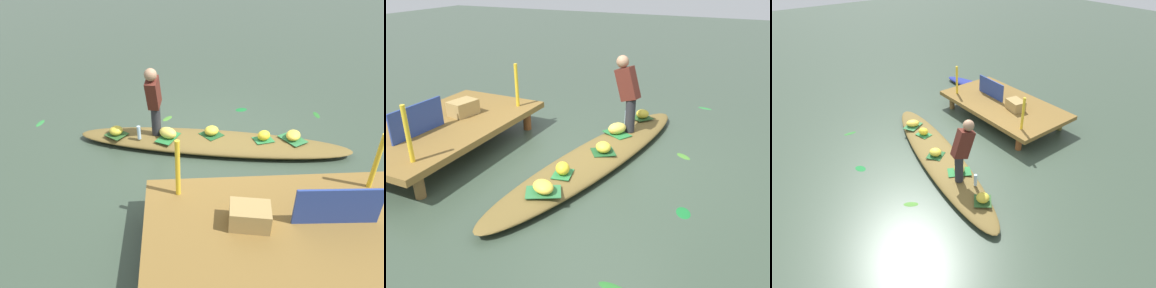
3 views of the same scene
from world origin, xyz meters
TOP-DOWN VIEW (x-y plane):
  - canal_water at (0.00, 0.00)m, footprint 40.00×40.00m
  - dock_platform at (-0.58, 2.38)m, footprint 3.20×1.80m
  - vendor_boat at (0.00, 0.00)m, footprint 4.75×1.72m
  - leaf_mat_0 at (0.00, -0.10)m, footprint 0.44×0.45m
  - banana_bunch_0 at (0.00, -0.10)m, footprint 0.33×0.33m
  - leaf_mat_1 at (0.75, -0.04)m, footprint 0.46×0.52m
  - banana_bunch_1 at (0.75, -0.04)m, footprint 0.38×0.36m
  - leaf_mat_2 at (1.64, -0.20)m, footprint 0.44×0.43m
  - banana_bunch_2 at (1.64, -0.20)m, footprint 0.32×0.32m
  - leaf_mat_3 at (-0.86, 0.14)m, footprint 0.36×0.30m
  - banana_bunch_3 at (-0.86, 0.14)m, footprint 0.29×0.27m
  - leaf_mat_4 at (-1.36, 0.14)m, footprint 0.47×0.52m
  - banana_bunch_4 at (-1.36, 0.14)m, footprint 0.35×0.38m
  - vendor_person at (0.96, -0.11)m, footprint 0.26×0.45m
  - water_bottle at (1.23, -0.03)m, footprint 0.06×0.06m
  - market_banner at (-1.08, 2.38)m, footprint 0.95×0.06m
  - railing_post_west at (-1.78, 1.78)m, footprint 0.06×0.06m
  - railing_post_east at (0.62, 1.78)m, footprint 0.06×0.06m
  - produce_crate at (-0.14, 2.35)m, footprint 0.49×0.39m
  - drifting_plant_0 at (-2.28, -1.11)m, footprint 0.12×0.29m
  - drifting_plant_1 at (3.25, -1.08)m, footprint 0.16×0.30m
  - drifting_plant_2 at (-0.78, -1.45)m, footprint 0.30×0.25m
  - drifting_plant_3 at (0.77, -1.14)m, footprint 0.25×0.28m

SIDE VIEW (x-z plane):
  - canal_water at x=0.00m, z-range 0.00..0.00m
  - drifting_plant_0 at x=-2.28m, z-range 0.00..0.01m
  - drifting_plant_1 at x=3.25m, z-range 0.00..0.01m
  - drifting_plant_2 at x=-0.78m, z-range 0.00..0.01m
  - drifting_plant_3 at x=0.77m, z-range 0.00..0.01m
  - vendor_boat at x=0.00m, z-range 0.00..0.19m
  - leaf_mat_0 at x=0.00m, z-range 0.19..0.20m
  - leaf_mat_1 at x=0.75m, z-range 0.19..0.20m
  - leaf_mat_2 at x=1.64m, z-range 0.19..0.20m
  - leaf_mat_3 at x=-0.86m, z-range 0.19..0.20m
  - leaf_mat_4 at x=-1.36m, z-range 0.19..0.20m
  - banana_bunch_4 at x=-1.36m, z-range 0.20..0.34m
  - banana_bunch_2 at x=1.64m, z-range 0.20..0.35m
  - banana_bunch_0 at x=0.00m, z-range 0.20..0.35m
  - banana_bunch_3 at x=-0.86m, z-range 0.20..0.36m
  - banana_bunch_1 at x=0.75m, z-range 0.20..0.38m
  - water_bottle at x=1.23m, z-range 0.19..0.43m
  - dock_platform at x=-0.58m, z-range 0.16..0.61m
  - produce_crate at x=-0.14m, z-range 0.45..0.69m
  - market_banner at x=-1.08m, z-range 0.45..0.90m
  - railing_post_west at x=-1.78m, z-range 0.45..1.20m
  - railing_post_east at x=0.62m, z-range 0.45..1.20m
  - vendor_person at x=0.96m, z-range 0.27..1.52m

